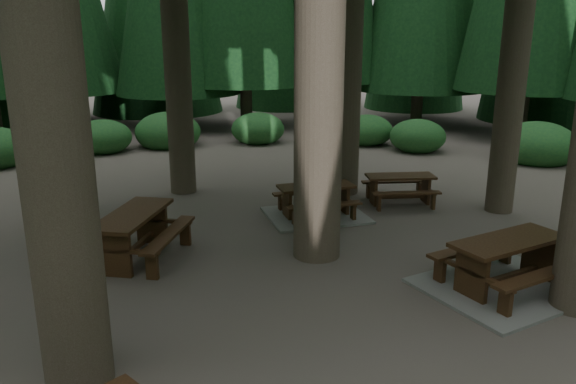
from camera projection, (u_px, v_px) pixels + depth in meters
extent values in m
plane|color=#544B44|center=(275.00, 262.00, 9.85)|extent=(80.00, 80.00, 0.00)
cube|color=gray|center=(504.00, 287.00, 8.84)|extent=(2.97, 2.70, 0.05)
cube|color=#341B0F|center=(509.00, 241.00, 8.62)|extent=(2.06, 1.32, 0.06)
cube|color=#341B0F|center=(475.00, 247.00, 9.25)|extent=(1.90, 0.86, 0.05)
cube|color=#341B0F|center=(543.00, 275.00, 8.18)|extent=(1.90, 0.86, 0.05)
cube|color=#341B0F|center=(471.00, 276.00, 8.37)|extent=(0.27, 0.58, 0.77)
cube|color=#341B0F|center=(472.00, 272.00, 8.36)|extent=(0.57, 1.49, 0.06)
cube|color=#341B0F|center=(539.00, 257.00, 9.10)|extent=(0.27, 0.58, 0.77)
cube|color=#341B0F|center=(539.00, 253.00, 9.08)|extent=(0.57, 1.49, 0.06)
cube|color=#341B0F|center=(505.00, 277.00, 8.79)|extent=(1.54, 0.59, 0.09)
cube|color=#341B0F|center=(132.00, 215.00, 9.81)|extent=(1.41, 2.11, 0.07)
cube|color=#341B0F|center=(99.00, 230.00, 10.01)|extent=(0.95, 1.93, 0.05)
cube|color=#341B0F|center=(169.00, 234.00, 9.80)|extent=(0.95, 1.93, 0.05)
cube|color=#341B0F|center=(114.00, 254.00, 9.19)|extent=(0.59, 0.29, 0.79)
cube|color=#341B0F|center=(113.00, 250.00, 9.17)|extent=(1.51, 0.64, 0.07)
cube|color=#341B0F|center=(152.00, 223.00, 10.68)|extent=(0.59, 0.29, 0.79)
cube|color=#341B0F|center=(152.00, 220.00, 10.66)|extent=(1.51, 0.64, 0.07)
cube|color=#341B0F|center=(135.00, 248.00, 9.98)|extent=(0.66, 1.56, 0.09)
cube|color=gray|center=(316.00, 215.00, 12.33)|extent=(2.25, 1.92, 0.05)
cube|color=#341B0F|center=(316.00, 186.00, 12.16)|extent=(1.69, 0.79, 0.05)
cube|color=#341B0F|center=(308.00, 192.00, 12.73)|extent=(1.65, 0.38, 0.05)
cube|color=#341B0F|center=(325.00, 206.00, 11.73)|extent=(1.65, 0.38, 0.05)
cube|color=#341B0F|center=(287.00, 204.00, 12.07)|extent=(0.12, 0.50, 0.65)
cube|color=#341B0F|center=(287.00, 202.00, 12.06)|extent=(0.20, 1.32, 0.05)
cube|color=#341B0F|center=(344.00, 200.00, 12.43)|extent=(0.12, 0.50, 0.65)
cube|color=#341B0F|center=(344.00, 197.00, 12.42)|extent=(0.20, 1.32, 0.05)
cube|color=#341B0F|center=(316.00, 209.00, 12.30)|extent=(1.37, 0.20, 0.07)
cube|color=#341B0F|center=(401.00, 176.00, 13.12)|extent=(1.63, 0.77, 0.05)
cube|color=#341B0F|center=(394.00, 181.00, 13.69)|extent=(1.59, 0.37, 0.04)
cube|color=#341B0F|center=(407.00, 193.00, 12.69)|extent=(1.59, 0.37, 0.04)
cube|color=#341B0F|center=(374.00, 191.00, 13.16)|extent=(0.12, 0.49, 0.63)
cube|color=#341B0F|center=(374.00, 189.00, 13.14)|extent=(0.20, 1.27, 0.05)
cube|color=#341B0F|center=(426.00, 190.00, 13.27)|extent=(0.12, 0.49, 0.63)
cube|color=#341B0F|center=(426.00, 188.00, 13.25)|extent=(0.20, 1.27, 0.05)
cube|color=#341B0F|center=(399.00, 197.00, 13.25)|extent=(1.31, 0.20, 0.07)
ellipsoid|color=#1F5B2C|center=(537.00, 149.00, 17.58)|extent=(2.42, 2.42, 1.49)
ellipsoid|color=#1F5B2C|center=(417.00, 139.00, 19.14)|extent=(1.90, 1.90, 1.17)
ellipsoid|color=#1F5B2C|center=(367.00, 133.00, 20.29)|extent=(1.84, 1.84, 1.13)
ellipsoid|color=#1F5B2C|center=(258.00, 132.00, 20.61)|extent=(1.95, 1.95, 1.20)
ellipsoid|color=#1F5B2C|center=(168.00, 135.00, 19.97)|extent=(2.31, 2.31, 1.42)
ellipsoid|color=#1F5B2C|center=(103.00, 140.00, 18.97)|extent=(1.93, 1.93, 1.19)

